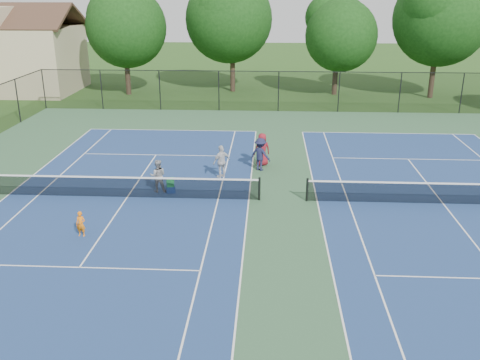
# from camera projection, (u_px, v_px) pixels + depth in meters

# --- Properties ---
(ground) EXTENTS (140.00, 140.00, 0.00)m
(ground) POSITION_uv_depth(u_px,v_px,m) (283.00, 201.00, 23.71)
(ground) COLOR #234716
(ground) RESTS_ON ground
(court_pad) EXTENTS (36.00, 36.00, 0.01)m
(court_pad) POSITION_uv_depth(u_px,v_px,m) (283.00, 200.00, 23.71)
(court_pad) COLOR #325A3A
(court_pad) RESTS_ON ground
(tennis_court_left) EXTENTS (12.00, 23.83, 1.07)m
(tennis_court_left) POSITION_uv_depth(u_px,v_px,m) (127.00, 195.00, 24.04)
(tennis_court_left) COLOR navy
(tennis_court_left) RESTS_ON ground
(tennis_court_right) EXTENTS (12.00, 23.83, 1.07)m
(tennis_court_right) POSITION_uv_depth(u_px,v_px,m) (443.00, 202.00, 23.32)
(tennis_court_right) COLOR navy
(tennis_court_right) RESTS_ON ground
(perimeter_fence) EXTENTS (36.08, 36.08, 3.02)m
(perimeter_fence) POSITION_uv_depth(u_px,v_px,m) (284.00, 166.00, 23.16)
(perimeter_fence) COLOR black
(perimeter_fence) RESTS_ON ground
(tree_back_a) EXTENTS (6.80, 6.80, 9.15)m
(tree_back_a) POSITION_uv_depth(u_px,v_px,m) (124.00, 23.00, 44.83)
(tree_back_a) COLOR #2D2116
(tree_back_a) RESTS_ON ground
(tree_back_b) EXTENTS (7.60, 7.60, 10.03)m
(tree_back_b) POSITION_uv_depth(u_px,v_px,m) (232.00, 15.00, 46.05)
(tree_back_b) COLOR #2D2116
(tree_back_b) RESTS_ON ground
(tree_back_c) EXTENTS (6.00, 6.00, 8.40)m
(tree_back_c) POSITION_uv_depth(u_px,v_px,m) (338.00, 30.00, 45.03)
(tree_back_c) COLOR #2D2116
(tree_back_c) RESTS_ON ground
(tree_back_d) EXTENTS (7.80, 7.80, 10.37)m
(tree_back_d) POSITION_uv_depth(u_px,v_px,m) (440.00, 14.00, 43.22)
(tree_back_d) COLOR #2D2116
(tree_back_d) RESTS_ON ground
(clapboard_house) EXTENTS (10.80, 8.10, 7.65)m
(clapboard_house) POSITION_uv_depth(u_px,v_px,m) (18.00, 56.00, 47.29)
(clapboard_house) COLOR tan
(clapboard_house) RESTS_ON ground
(child_player) EXTENTS (0.38, 0.27, 1.00)m
(child_player) POSITION_uv_depth(u_px,v_px,m) (81.00, 224.00, 20.19)
(child_player) COLOR orange
(child_player) RESTS_ON ground
(instructor) EXTENTS (0.81, 0.67, 1.54)m
(instructor) POSITION_uv_depth(u_px,v_px,m) (158.00, 176.00, 24.50)
(instructor) COLOR #969699
(instructor) RESTS_ON ground
(bystander_a) EXTENTS (1.01, 0.94, 1.67)m
(bystander_a) POSITION_uv_depth(u_px,v_px,m) (222.00, 162.00, 26.26)
(bystander_a) COLOR silver
(bystander_a) RESTS_ON ground
(bystander_b) EXTENTS (1.27, 1.11, 1.71)m
(bystander_b) POSITION_uv_depth(u_px,v_px,m) (260.00, 154.00, 27.34)
(bystander_b) COLOR #1B1D3B
(bystander_b) RESTS_ON ground
(bystander_c) EXTENTS (0.98, 0.79, 1.74)m
(bystander_c) POSITION_uv_depth(u_px,v_px,m) (262.00, 149.00, 28.10)
(bystander_c) COLOR maroon
(bystander_c) RESTS_ON ground
(ball_crate) EXTENTS (0.47, 0.40, 0.32)m
(ball_crate) POSITION_uv_depth(u_px,v_px,m) (171.00, 190.00, 24.55)
(ball_crate) COLOR navy
(ball_crate) RESTS_ON ground
(ball_hopper) EXTENTS (0.39, 0.35, 0.39)m
(ball_hopper) POSITION_uv_depth(u_px,v_px,m) (170.00, 182.00, 24.43)
(ball_hopper) COLOR green
(ball_hopper) RESTS_ON ball_crate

